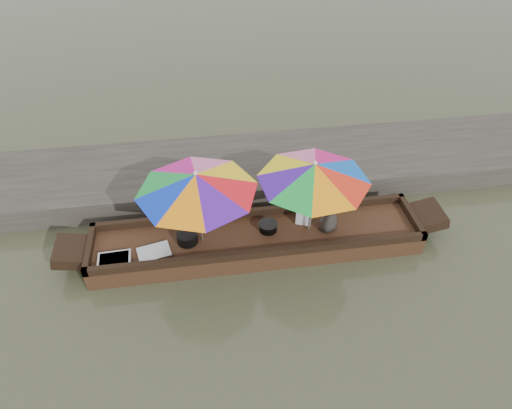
{
  "coord_description": "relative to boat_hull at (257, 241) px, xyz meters",
  "views": [
    {
      "loc": [
        -0.88,
        -5.98,
        6.24
      ],
      "look_at": [
        0.0,
        0.1,
        1.0
      ],
      "focal_mm": 32.0,
      "sensor_mm": 36.0,
      "label": 1
    }
  ],
  "objects": [
    {
      "name": "dock",
      "position": [
        0.0,
        2.2,
        0.08
      ],
      "size": [
        22.0,
        2.2,
        0.5
      ],
      "primitive_type": "cube",
      "color": "#2D2B26",
      "rests_on": "ground"
    },
    {
      "name": "cooking_pot",
      "position": [
        -1.27,
        0.01,
        0.28
      ],
      "size": [
        0.38,
        0.38,
        0.2
      ],
      "primitive_type": "cylinder",
      "color": "black",
      "rests_on": "boat_hull"
    },
    {
      "name": "boat_hull",
      "position": [
        0.0,
        0.0,
        0.0
      ],
      "size": [
        6.08,
        1.2,
        0.35
      ],
      "primitive_type": "cube",
      "color": "#312013",
      "rests_on": "water"
    },
    {
      "name": "tray_crayfish",
      "position": [
        -2.54,
        -0.32,
        0.22
      ],
      "size": [
        0.58,
        0.41,
        0.09
      ],
      "primitive_type": "cube",
      "rotation": [
        0.0,
        0.0,
        0.04
      ],
      "color": "silver",
      "rests_on": "boat_hull"
    },
    {
      "name": "vendor",
      "position": [
        1.34,
        -0.04,
        0.66
      ],
      "size": [
        0.56,
        0.53,
        0.96
      ],
      "primitive_type": "imported",
      "rotation": [
        0.0,
        0.0,
        3.8
      ],
      "color": "#2B2722",
      "rests_on": "boat_hull"
    },
    {
      "name": "umbrella_bow",
      "position": [
        -1.0,
        0.0,
        0.95
      ],
      "size": [
        2.22,
        2.22,
        1.55
      ],
      "primitive_type": null,
      "rotation": [
        0.0,
        0.0,
        0.08
      ],
      "color": "yellow",
      "rests_on": "boat_hull"
    },
    {
      "name": "umbrella_stern",
      "position": [
        0.98,
        0.0,
        0.95
      ],
      "size": [
        2.42,
        2.42,
        1.55
      ],
      "primitive_type": null,
      "rotation": [
        0.0,
        0.0,
        -0.27
      ],
      "color": "blue",
      "rests_on": "boat_hull"
    },
    {
      "name": "supply_bag",
      "position": [
        0.94,
        0.23,
        0.3
      ],
      "size": [
        0.34,
        0.31,
        0.26
      ],
      "primitive_type": "cube",
      "rotation": [
        0.0,
        0.0,
        -0.37
      ],
      "color": "silver",
      "rests_on": "boat_hull"
    },
    {
      "name": "tray_scallop",
      "position": [
        -1.87,
        -0.22,
        0.21
      ],
      "size": [
        0.64,
        0.51,
        0.06
      ],
      "primitive_type": "cube",
      "rotation": [
        0.0,
        0.0,
        0.23
      ],
      "color": "silver",
      "rests_on": "boat_hull"
    },
    {
      "name": "water",
      "position": [
        0.0,
        0.0,
        -0.17
      ],
      "size": [
        80.0,
        80.0,
        0.0
      ],
      "primitive_type": "plane",
      "color": "#3C432C",
      "rests_on": "ground"
    },
    {
      "name": "charcoal_grill",
      "position": [
        0.23,
        0.09,
        0.25
      ],
      "size": [
        0.33,
        0.33,
        0.15
      ],
      "primitive_type": "cylinder",
      "color": "black",
      "rests_on": "boat_hull"
    }
  ]
}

